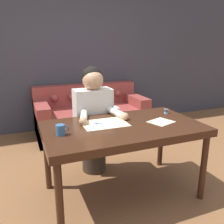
# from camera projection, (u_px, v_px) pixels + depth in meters

# --- Properties ---
(ground_plane) EXTENTS (16.00, 16.00, 0.00)m
(ground_plane) POSITION_uv_depth(u_px,v_px,m) (112.00, 192.00, 2.43)
(ground_plane) COLOR brown
(wall_back) EXTENTS (8.00, 0.06, 2.60)m
(wall_back) POSITION_uv_depth(u_px,v_px,m) (64.00, 55.00, 4.06)
(wall_back) COLOR #383842
(wall_back) RESTS_ON ground_plane
(dining_table) EXTENTS (1.48, 0.85, 0.73)m
(dining_table) POSITION_uv_depth(u_px,v_px,m) (123.00, 132.00, 2.25)
(dining_table) COLOR #381E11
(dining_table) RESTS_ON ground_plane
(couch) EXTENTS (1.81, 0.88, 0.80)m
(couch) POSITION_uv_depth(u_px,v_px,m) (91.00, 116.00, 4.05)
(couch) COLOR brown
(couch) RESTS_ON ground_plane
(person) EXTENTS (0.51, 0.60, 1.24)m
(person) POSITION_uv_depth(u_px,v_px,m) (93.00, 118.00, 2.70)
(person) COLOR #33281E
(person) RESTS_ON ground_plane
(pattern_paper_main) EXTENTS (0.43, 0.32, 0.00)m
(pattern_paper_main) POSITION_uv_depth(u_px,v_px,m) (105.00, 124.00, 2.27)
(pattern_paper_main) COLOR beige
(pattern_paper_main) RESTS_ON dining_table
(pattern_paper_offcut) EXTENTS (0.27, 0.26, 0.00)m
(pattern_paper_offcut) POSITION_uv_depth(u_px,v_px,m) (161.00, 122.00, 2.32)
(pattern_paper_offcut) COLOR beige
(pattern_paper_offcut) RESTS_ON dining_table
(scissors) EXTENTS (0.23, 0.10, 0.01)m
(scissors) POSITION_uv_depth(u_px,v_px,m) (101.00, 123.00, 2.27)
(scissors) COLOR silver
(scissors) RESTS_ON dining_table
(mug) EXTENTS (0.11, 0.08, 0.09)m
(mug) POSITION_uv_depth(u_px,v_px,m) (61.00, 130.00, 1.97)
(mug) COLOR #335B84
(mug) RESTS_ON dining_table
(thread_spool) EXTENTS (0.04, 0.04, 0.05)m
(thread_spool) POSITION_uv_depth(u_px,v_px,m) (166.00, 111.00, 2.61)
(thread_spool) COLOR #3366B2
(thread_spool) RESTS_ON dining_table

